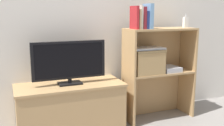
{
  "coord_description": "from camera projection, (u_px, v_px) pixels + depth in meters",
  "views": [
    {
      "loc": [
        -0.95,
        -2.18,
        1.13
      ],
      "look_at": [
        0.0,
        0.15,
        0.64
      ],
      "focal_mm": 42.0,
      "sensor_mm": 36.0,
      "label": 1
    }
  ],
  "objects": [
    {
      "name": "laptop",
      "position": [
        146.0,
        48.0,
        2.66
      ],
      "size": [
        0.34,
        0.22,
        0.02
      ],
      "color": "white",
      "rests_on": "storage_basket_left"
    },
    {
      "name": "book_navy",
      "position": [
        145.0,
        20.0,
        2.56
      ],
      "size": [
        0.02,
        0.14,
        0.17
      ],
      "color": "navy",
      "rests_on": "bookshelf_upper_tier"
    },
    {
      "name": "book_tan",
      "position": [
        137.0,
        19.0,
        2.53
      ],
      "size": [
        0.02,
        0.15,
        0.19
      ],
      "color": "tan",
      "rests_on": "bookshelf_upper_tier"
    },
    {
      "name": "bookshelf_upper_tier",
      "position": [
        157.0,
        44.0,
        2.78
      ],
      "size": [
        0.74,
        0.3,
        0.46
      ],
      "color": "tan",
      "rests_on": "bookshelf_lower_tier"
    },
    {
      "name": "book_skyblue",
      "position": [
        148.0,
        16.0,
        2.57
      ],
      "size": [
        0.04,
        0.16,
        0.24
      ],
      "color": "#709ECC",
      "rests_on": "bookshelf_upper_tier"
    },
    {
      "name": "book_ivory",
      "position": [
        139.0,
        17.0,
        2.53
      ],
      "size": [
        0.02,
        0.13,
        0.22
      ],
      "color": "silver",
      "rests_on": "bookshelf_upper_tier"
    },
    {
      "name": "magazine_stack",
      "position": [
        169.0,
        69.0,
        2.79
      ],
      "size": [
        0.2,
        0.22,
        0.05
      ],
      "color": "#B2B2B7",
      "rests_on": "bookshelf_lower_tier"
    },
    {
      "name": "storage_basket_left",
      "position": [
        146.0,
        60.0,
        2.68
      ],
      "size": [
        0.32,
        0.27,
        0.25
      ],
      "color": "tan",
      "rests_on": "bookshelf_lower_tier"
    },
    {
      "name": "book_maroon",
      "position": [
        142.0,
        18.0,
        2.55
      ],
      "size": [
        0.03,
        0.14,
        0.21
      ],
      "color": "maroon",
      "rests_on": "bookshelf_upper_tier"
    },
    {
      "name": "wall_back",
      "position": [
        101.0,
        6.0,
        2.73
      ],
      "size": [
        10.0,
        0.05,
        2.4
      ],
      "color": "silver",
      "rests_on": "ground_plane"
    },
    {
      "name": "tv",
      "position": [
        69.0,
        61.0,
        2.45
      ],
      "size": [
        0.7,
        0.14,
        0.41
      ],
      "color": "black",
      "rests_on": "tv_stand"
    },
    {
      "name": "baby_monitor",
      "position": [
        186.0,
        22.0,
        2.8
      ],
      "size": [
        0.05,
        0.03,
        0.14
      ],
      "color": "white",
      "rests_on": "bookshelf_upper_tier"
    },
    {
      "name": "bookshelf_lower_tier",
      "position": [
        156.0,
        88.0,
        2.88
      ],
      "size": [
        0.74,
        0.3,
        0.51
      ],
      "color": "tan",
      "rests_on": "ground_plane"
    },
    {
      "name": "book_crimson",
      "position": [
        134.0,
        18.0,
        2.51
      ],
      "size": [
        0.02,
        0.16,
        0.22
      ],
      "color": "#B22328",
      "rests_on": "bookshelf_upper_tier"
    },
    {
      "name": "tv_stand",
      "position": [
        71.0,
        107.0,
        2.54
      ],
      "size": [
        1.02,
        0.43,
        0.46
      ],
      "color": "tan",
      "rests_on": "ground_plane"
    }
  ]
}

